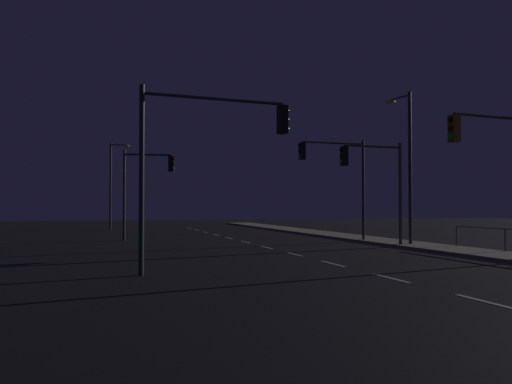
# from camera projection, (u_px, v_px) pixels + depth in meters

# --- Properties ---
(ground_plane) EXTENTS (112.00, 112.00, 0.00)m
(ground_plane) POSITION_uv_depth(u_px,v_px,m) (290.00, 253.00, 23.71)
(ground_plane) COLOR black
(ground_plane) RESTS_ON ground
(sidewalk_right) EXTENTS (2.62, 77.00, 0.14)m
(sidewalk_right) POSITION_uv_depth(u_px,v_px,m) (438.00, 248.00, 25.79)
(sidewalk_right) COLOR gray
(sidewalk_right) RESTS_ON ground
(lane_markings_center) EXTENTS (0.14, 50.00, 0.01)m
(lane_markings_center) POSITION_uv_depth(u_px,v_px,m) (266.00, 247.00, 27.07)
(lane_markings_center) COLOR silver
(lane_markings_center) RESTS_ON ground
(lane_edge_line) EXTENTS (0.14, 53.00, 0.01)m
(lane_edge_line) POSITION_uv_depth(u_px,v_px,m) (359.00, 243.00, 30.15)
(lane_edge_line) COLOR silver
(lane_edge_line) RESTS_ON ground
(traffic_light_mid_right) EXTENTS (3.30, 0.64, 5.38)m
(traffic_light_mid_right) POSITION_uv_depth(u_px,v_px,m) (489.00, 155.00, 19.30)
(traffic_light_mid_right) COLOR #38383D
(traffic_light_mid_right) RESTS_ON sidewalk_right
(traffic_light_overhead_east) EXTENTS (4.97, 0.78, 5.73)m
(traffic_light_overhead_east) POSITION_uv_depth(u_px,v_px,m) (209.00, 142.00, 17.07)
(traffic_light_overhead_east) COLOR #2D3033
(traffic_light_overhead_east) RESTS_ON ground
(traffic_light_mid_left) EXTENTS (3.51, 0.42, 5.16)m
(traffic_light_mid_left) POSITION_uv_depth(u_px,v_px,m) (374.00, 172.00, 27.11)
(traffic_light_mid_left) COLOR #4C4C51
(traffic_light_mid_left) RESTS_ON sidewalk_right
(traffic_light_near_left) EXTENTS (3.08, 0.46, 5.43)m
(traffic_light_near_left) POSITION_uv_depth(u_px,v_px,m) (146.00, 178.00, 32.80)
(traffic_light_near_left) COLOR #38383D
(traffic_light_near_left) RESTS_ON ground
(traffic_light_far_left) EXTENTS (4.21, 0.55, 5.74)m
(traffic_light_far_left) POSITION_uv_depth(u_px,v_px,m) (336.00, 169.00, 30.72)
(traffic_light_far_left) COLOR #2D3033
(traffic_light_far_left) RESTS_ON sidewalk_right
(street_lamp_mid_block) EXTENTS (0.59, 1.77, 7.81)m
(street_lamp_mid_block) POSITION_uv_depth(u_px,v_px,m) (406.00, 154.00, 28.12)
(street_lamp_mid_block) COLOR #2D3033
(street_lamp_mid_block) RESTS_ON sidewalk_right
(street_lamp_corner) EXTENTS (1.74, 0.36, 7.63)m
(street_lamp_corner) POSITION_uv_depth(u_px,v_px,m) (113.00, 178.00, 47.83)
(street_lamp_corner) COLOR #2D3033
(street_lamp_corner) RESTS_ON ground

